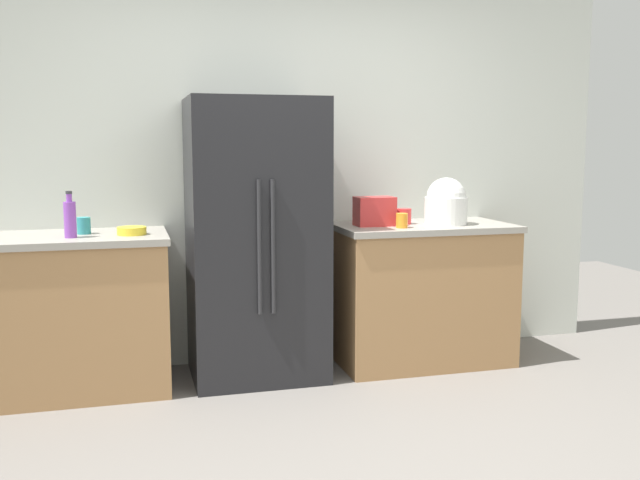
{
  "coord_description": "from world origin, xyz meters",
  "views": [
    {
      "loc": [
        -1.0,
        -2.88,
        1.46
      ],
      "look_at": [
        -0.09,
        0.43,
        0.99
      ],
      "focal_mm": 39.93,
      "sensor_mm": 36.0,
      "label": 1
    }
  ],
  "objects_px": {
    "rice_cooker": "(446,203)",
    "cup_c": "(379,216)",
    "cup_b": "(84,226)",
    "cup_d": "(404,216)",
    "bottle_a": "(70,218)",
    "refrigerator": "(256,240)",
    "toaster": "(375,211)",
    "bowl_a": "(132,231)",
    "cup_a": "(402,221)"
  },
  "relations": [
    {
      "from": "refrigerator",
      "to": "cup_b",
      "type": "xyz_separation_m",
      "value": [
        -1.01,
        0.04,
        0.12
      ]
    },
    {
      "from": "cup_b",
      "to": "bowl_a",
      "type": "bearing_deg",
      "value": -21.85
    },
    {
      "from": "rice_cooker",
      "to": "bowl_a",
      "type": "xyz_separation_m",
      "value": [
        -2.0,
        -0.01,
        -0.12
      ]
    },
    {
      "from": "refrigerator",
      "to": "cup_c",
      "type": "xyz_separation_m",
      "value": [
        0.88,
        0.2,
        0.11
      ]
    },
    {
      "from": "refrigerator",
      "to": "bowl_a",
      "type": "height_order",
      "value": "refrigerator"
    },
    {
      "from": "rice_cooker",
      "to": "toaster",
      "type": "bearing_deg",
      "value": 173.53
    },
    {
      "from": "toaster",
      "to": "cup_d",
      "type": "relative_size",
      "value": 2.43
    },
    {
      "from": "toaster",
      "to": "cup_c",
      "type": "xyz_separation_m",
      "value": [
        0.1,
        0.2,
        -0.05
      ]
    },
    {
      "from": "rice_cooker",
      "to": "cup_c",
      "type": "bearing_deg",
      "value": 146.29
    },
    {
      "from": "refrigerator",
      "to": "cup_b",
      "type": "height_order",
      "value": "refrigerator"
    },
    {
      "from": "cup_b",
      "to": "cup_c",
      "type": "xyz_separation_m",
      "value": [
        1.9,
        0.15,
        -0.01
      ]
    },
    {
      "from": "rice_cooker",
      "to": "cup_b",
      "type": "xyz_separation_m",
      "value": [
        -2.27,
        0.1,
        -0.09
      ]
    },
    {
      "from": "cup_d",
      "to": "bowl_a",
      "type": "height_order",
      "value": "cup_d"
    },
    {
      "from": "cup_c",
      "to": "refrigerator",
      "type": "bearing_deg",
      "value": -167.49
    },
    {
      "from": "toaster",
      "to": "rice_cooker",
      "type": "bearing_deg",
      "value": -6.47
    },
    {
      "from": "cup_b",
      "to": "bowl_a",
      "type": "xyz_separation_m",
      "value": [
        0.27,
        -0.11,
        -0.03
      ]
    },
    {
      "from": "cup_a",
      "to": "bowl_a",
      "type": "xyz_separation_m",
      "value": [
        -1.65,
        0.1,
        -0.02
      ]
    },
    {
      "from": "bottle_a",
      "to": "cup_d",
      "type": "bearing_deg",
      "value": 4.17
    },
    {
      "from": "cup_d",
      "to": "bowl_a",
      "type": "distance_m",
      "value": 1.75
    },
    {
      "from": "bowl_a",
      "to": "cup_d",
      "type": "bearing_deg",
      "value": 3.38
    },
    {
      "from": "toaster",
      "to": "bowl_a",
      "type": "distance_m",
      "value": 1.53
    },
    {
      "from": "cup_b",
      "to": "bottle_a",
      "type": "bearing_deg",
      "value": -111.99
    },
    {
      "from": "bottle_a",
      "to": "cup_d",
      "type": "xyz_separation_m",
      "value": [
        2.08,
        0.15,
        -0.06
      ]
    },
    {
      "from": "cup_a",
      "to": "bowl_a",
      "type": "relative_size",
      "value": 0.55
    },
    {
      "from": "refrigerator",
      "to": "cup_d",
      "type": "distance_m",
      "value": 1.01
    },
    {
      "from": "refrigerator",
      "to": "bottle_a",
      "type": "xyz_separation_m",
      "value": [
        -1.08,
        -0.12,
        0.18
      ]
    },
    {
      "from": "bottle_a",
      "to": "cup_a",
      "type": "height_order",
      "value": "bottle_a"
    },
    {
      "from": "bottle_a",
      "to": "cup_a",
      "type": "relative_size",
      "value": 2.84
    },
    {
      "from": "toaster",
      "to": "cup_d",
      "type": "xyz_separation_m",
      "value": [
        0.22,
        0.04,
        -0.04
      ]
    },
    {
      "from": "cup_a",
      "to": "cup_b",
      "type": "bearing_deg",
      "value": 173.84
    },
    {
      "from": "toaster",
      "to": "bottle_a",
      "type": "height_order",
      "value": "bottle_a"
    },
    {
      "from": "refrigerator",
      "to": "toaster",
      "type": "distance_m",
      "value": 0.8
    },
    {
      "from": "toaster",
      "to": "bottle_a",
      "type": "xyz_separation_m",
      "value": [
        -1.86,
        -0.12,
        0.02
      ]
    },
    {
      "from": "toaster",
      "to": "cup_b",
      "type": "xyz_separation_m",
      "value": [
        -1.79,
        0.04,
        -0.04
      ]
    },
    {
      "from": "bottle_a",
      "to": "cup_d",
      "type": "relative_size",
      "value": 2.58
    },
    {
      "from": "refrigerator",
      "to": "rice_cooker",
      "type": "distance_m",
      "value": 1.27
    },
    {
      "from": "cup_b",
      "to": "cup_c",
      "type": "relative_size",
      "value": 1.18
    },
    {
      "from": "toaster",
      "to": "bottle_a",
      "type": "relative_size",
      "value": 0.94
    },
    {
      "from": "refrigerator",
      "to": "cup_d",
      "type": "bearing_deg",
      "value": 2.03
    },
    {
      "from": "rice_cooker",
      "to": "bowl_a",
      "type": "bearing_deg",
      "value": -179.63
    },
    {
      "from": "cup_c",
      "to": "cup_d",
      "type": "relative_size",
      "value": 0.82
    },
    {
      "from": "cup_a",
      "to": "cup_d",
      "type": "xyz_separation_m",
      "value": [
        0.1,
        0.2,
        0.0
      ]
    },
    {
      "from": "bowl_a",
      "to": "cup_a",
      "type": "bearing_deg",
      "value": -3.42
    },
    {
      "from": "cup_a",
      "to": "cup_c",
      "type": "distance_m",
      "value": 0.36
    },
    {
      "from": "refrigerator",
      "to": "toaster",
      "type": "xyz_separation_m",
      "value": [
        0.78,
        -0.0,
        0.16
      ]
    },
    {
      "from": "toaster",
      "to": "rice_cooker",
      "type": "xyz_separation_m",
      "value": [
        0.48,
        -0.05,
        0.05
      ]
    },
    {
      "from": "toaster",
      "to": "cup_c",
      "type": "height_order",
      "value": "toaster"
    },
    {
      "from": "rice_cooker",
      "to": "cup_d",
      "type": "height_order",
      "value": "rice_cooker"
    },
    {
      "from": "cup_b",
      "to": "cup_d",
      "type": "bearing_deg",
      "value": -0.16
    },
    {
      "from": "bottle_a",
      "to": "refrigerator",
      "type": "bearing_deg",
      "value": 6.14
    }
  ]
}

